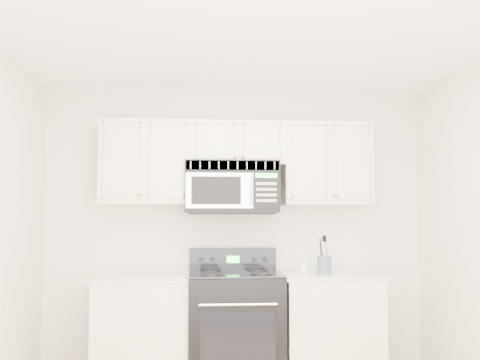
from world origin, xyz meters
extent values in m
cube|color=white|center=(0.00, 0.00, 2.60)|extent=(3.50, 3.50, 0.01)
cube|color=beige|center=(0.00, 1.75, 1.30)|extent=(3.50, 0.01, 2.60)
cube|color=beige|center=(0.00, -1.75, 1.30)|extent=(3.50, 0.01, 2.60)
cube|color=silver|center=(-0.80, 1.44, 0.44)|extent=(0.82, 0.63, 0.88)
cube|color=white|center=(-0.80, 1.44, 0.90)|extent=(0.86, 0.65, 0.04)
cube|color=silver|center=(0.80, 1.44, 0.44)|extent=(0.82, 0.63, 0.88)
cube|color=white|center=(0.80, 1.44, 0.90)|extent=(0.86, 0.65, 0.04)
cube|color=black|center=(-0.03, 1.41, 0.46)|extent=(0.79, 0.68, 0.92)
cube|color=black|center=(-0.03, 1.07, 0.45)|extent=(0.60, 0.01, 0.42)
cylinder|color=silver|center=(-0.03, 1.04, 0.72)|extent=(0.63, 0.02, 0.02)
cube|color=black|center=(-0.03, 1.41, 0.93)|extent=(0.79, 0.68, 0.02)
cube|color=black|center=(-0.03, 1.71, 1.02)|extent=(0.79, 0.08, 0.21)
cube|color=#17FF2E|center=(-0.03, 1.67, 1.02)|extent=(0.11, 0.00, 0.06)
cube|color=silver|center=(-0.82, 1.58, 1.90)|extent=(0.80, 0.33, 0.75)
cube|color=silver|center=(0.82, 1.58, 1.90)|extent=(0.80, 0.33, 0.75)
cube|color=silver|center=(0.00, 1.58, 2.08)|extent=(0.84, 0.33, 0.39)
sphere|color=gold|center=(-0.84, 1.40, 1.60)|extent=(0.03, 0.03, 0.03)
sphere|color=gold|center=(-0.48, 1.40, 1.60)|extent=(0.03, 0.03, 0.03)
sphere|color=gold|center=(0.48, 1.40, 1.60)|extent=(0.03, 0.03, 0.03)
sphere|color=gold|center=(0.84, 1.40, 1.60)|extent=(0.03, 0.03, 0.03)
sphere|color=gold|center=(-0.03, 1.40, 1.94)|extent=(0.03, 0.03, 0.03)
sphere|color=gold|center=(0.03, 1.40, 1.94)|extent=(0.03, 0.03, 0.03)
cylinder|color=#D30203|center=(0.01, 1.40, 1.89)|extent=(0.01, 0.00, 0.10)
sphere|color=gold|center=(0.01, 1.40, 1.83)|extent=(0.03, 0.03, 0.03)
cube|color=black|center=(-0.06, 1.54, 1.68)|extent=(0.83, 0.41, 0.46)
cube|color=#A8A59F|center=(-0.06, 1.34, 1.86)|extent=(0.81, 0.01, 0.08)
cube|color=#BCBCBC|center=(-0.17, 1.33, 1.64)|extent=(0.58, 0.01, 0.30)
cube|color=black|center=(-0.20, 1.33, 1.64)|extent=(0.43, 0.01, 0.24)
cube|color=black|center=(0.23, 1.33, 1.64)|extent=(0.23, 0.01, 0.30)
cube|color=#17FF2E|center=(0.23, 1.33, 1.77)|extent=(0.19, 0.00, 0.04)
cylinder|color=silver|center=(0.10, 1.30, 1.64)|extent=(0.02, 0.02, 0.26)
cylinder|color=slate|center=(0.74, 1.36, 1.00)|extent=(0.12, 0.12, 0.15)
cylinder|color=olive|center=(0.77, 1.36, 1.07)|extent=(0.01, 0.01, 0.26)
cylinder|color=black|center=(0.72, 1.39, 1.08)|extent=(0.01, 0.01, 0.29)
cylinder|color=olive|center=(0.72, 1.33, 1.09)|extent=(0.01, 0.01, 0.31)
cylinder|color=black|center=(0.77, 1.36, 1.07)|extent=(0.01, 0.01, 0.26)
cylinder|color=white|center=(0.56, 1.42, 0.96)|extent=(0.04, 0.04, 0.09)
cylinder|color=silver|center=(0.56, 1.42, 1.01)|extent=(0.04, 0.04, 0.02)
cylinder|color=white|center=(0.57, 1.41, 0.96)|extent=(0.04, 0.04, 0.09)
cylinder|color=silver|center=(0.57, 1.41, 1.02)|extent=(0.04, 0.04, 0.02)
camera|label=1|loc=(-0.37, -3.23, 1.44)|focal=40.00mm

